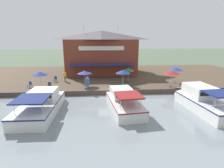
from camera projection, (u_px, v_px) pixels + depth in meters
ground_plane at (108, 96)px, 22.54m from camera, size 220.00×220.00×0.00m
quay_deck at (105, 76)px, 33.09m from camera, size 22.00×56.00×0.60m
quay_edge_fender at (108, 91)px, 22.48m from camera, size 0.20×50.40×0.10m
waterfront_restaurant at (101, 52)px, 33.96m from camera, size 10.26×13.55×8.85m
patio_umbrella_mid_patio_right at (85, 72)px, 24.56m from camera, size 2.02×2.02×2.19m
patio_umbrella_by_entrance at (172, 72)px, 24.02m from camera, size 2.28×2.28×2.34m
patio_umbrella_mid_patio_left at (176, 69)px, 26.45m from camera, size 2.13×2.13×2.40m
patio_umbrella_near_quay_edge at (128, 69)px, 26.86m from camera, size 1.76×1.76×2.21m
patio_umbrella_back_row at (40, 73)px, 23.32m from camera, size 2.04×2.04×2.35m
patio_umbrella_far_corner at (123, 72)px, 24.47m from camera, size 2.06×2.06×2.36m
cafe_chair_back_row_seat at (49, 85)px, 23.61m from camera, size 0.44×0.44×0.85m
cafe_chair_far_corner_seat at (55, 79)px, 27.35m from camera, size 0.53×0.53×0.85m
cafe_chair_facing_river at (30, 84)px, 23.95m from camera, size 0.57×0.57×0.85m
person_at_quay_edge at (88, 81)px, 22.89m from camera, size 0.51×0.51×1.79m
person_near_entrance at (65, 75)px, 27.17m from camera, size 0.48×0.48×1.70m
motorboat_nearest_quay at (43, 103)px, 17.65m from camera, size 8.79×3.30×2.19m
motorboat_mid_row at (200, 100)px, 18.17m from camera, size 8.32×3.40×2.41m
motorboat_far_downstream at (123, 100)px, 18.34m from camera, size 7.68×3.45×2.13m
mooring_post at (130, 87)px, 22.83m from camera, size 0.22×0.22×0.90m
tree_behind_restaurant at (74, 52)px, 35.81m from camera, size 3.96×3.77×5.87m
tree_downstream_bank at (96, 48)px, 39.76m from camera, size 3.58×3.41×6.34m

